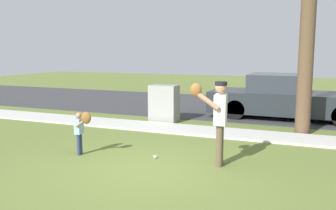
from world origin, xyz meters
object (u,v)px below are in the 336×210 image
Objects in this scene: person_child at (81,126)px; parked_pickup_dark at (286,99)px; utility_cabinet at (164,103)px; person_adult at (218,114)px; baseball at (155,157)px.

person_child is 0.19× the size of parked_pickup_dark.
person_child is at bearing -91.71° from utility_cabinet.
person_adult is 5.99m from parked_pickup_dark.
utility_cabinet reaches higher than baseball.
person_adult is 2.98m from person_child.
baseball is (1.57, 0.39, -0.61)m from person_child.
person_child reaches higher than baseball.
parked_pickup_dark is (3.59, 2.09, 0.08)m from utility_cabinet.
baseball is 6.37m from parked_pickup_dark.
baseball is at bearing -109.76° from parked_pickup_dark.
person_adult reaches higher than person_child.
parked_pickup_dark is (0.80, 5.93, -0.38)m from person_adult.
parked_pickup_dark is at bearing 70.24° from baseball.
utility_cabinet is (0.13, 4.27, -0.06)m from person_child.
utility_cabinet reaches higher than person_child.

